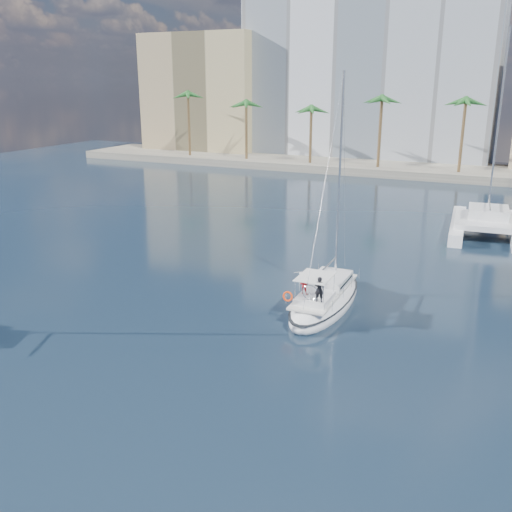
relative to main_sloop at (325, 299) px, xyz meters
The scene contains 9 objects.
ground 4.72m from the main_sloop, 138.19° to the right, with size 160.00×160.00×0.00m, color black.
quay 57.97m from the main_sloop, 93.46° to the left, with size 120.00×14.00×1.20m, color gray.
building_modern 72.83m from the main_sloop, 102.51° to the left, with size 42.00×16.00×28.00m, color silver.
building_tan_left 80.74m from the main_sloop, 124.64° to the left, with size 22.00×14.00×22.00m, color tan.
palm_left 66.36m from the main_sloop, 124.85° to the left, with size 3.60×3.60×12.30m.
palm_centre 54.86m from the main_sloop, 93.72° to the left, with size 3.60×3.60×12.30m.
main_sloop is the anchor object (origin of this frame).
catamaran 24.99m from the main_sloop, 71.28° to the left, with size 7.31×13.15×18.43m.
seagull 4.46m from the main_sloop, 131.46° to the left, with size 0.94×0.40×0.17m.
Camera 1 is at (13.82, -29.41, 13.83)m, focal length 40.00 mm.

